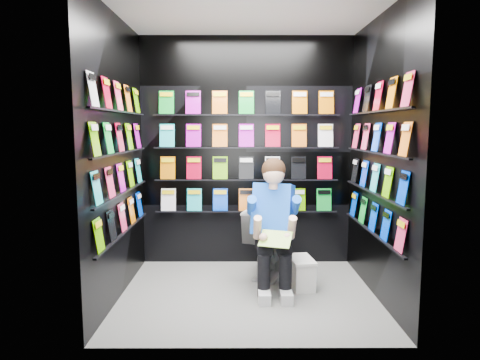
{
  "coord_description": "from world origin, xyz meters",
  "views": [
    {
      "loc": [
        -0.09,
        -3.91,
        1.57
      ],
      "look_at": [
        -0.07,
        0.15,
        1.08
      ],
      "focal_mm": 32.0,
      "sensor_mm": 36.0,
      "label": 1
    }
  ],
  "objects": [
    {
      "name": "toilet",
      "position": [
        0.24,
        0.58,
        0.37
      ],
      "size": [
        0.64,
        0.85,
        0.73
      ],
      "primitive_type": "imported",
      "rotation": [
        0.0,
        0.0,
        2.8
      ],
      "color": "white",
      "rests_on": "floor"
    },
    {
      "name": "wall_back",
      "position": [
        0.0,
        1.0,
        1.3
      ],
      "size": [
        2.4,
        0.04,
        2.6
      ],
      "primitive_type": "cube",
      "color": "black",
      "rests_on": "floor"
    },
    {
      "name": "wall_left",
      "position": [
        -1.2,
        0.0,
        1.3
      ],
      "size": [
        0.04,
        2.0,
        2.6
      ],
      "primitive_type": "cube",
      "color": "black",
      "rests_on": "floor"
    },
    {
      "name": "wall_right",
      "position": [
        1.2,
        0.0,
        1.3
      ],
      "size": [
        0.04,
        2.0,
        2.6
      ],
      "primitive_type": "cube",
      "color": "black",
      "rests_on": "floor"
    },
    {
      "name": "floor",
      "position": [
        0.0,
        0.0,
        0.0
      ],
      "size": [
        2.4,
        2.4,
        0.0
      ],
      "primitive_type": "plane",
      "color": "slate",
      "rests_on": "ground"
    },
    {
      "name": "longbox_lid",
      "position": [
        0.53,
        0.19,
        0.28
      ],
      "size": [
        0.26,
        0.4,
        0.03
      ],
      "primitive_type": "cube",
      "rotation": [
        0.0,
        0.0,
        0.13
      ],
      "color": "white",
      "rests_on": "longbox"
    },
    {
      "name": "reader",
      "position": [
        0.24,
        0.2,
        0.77
      ],
      "size": [
        0.74,
        0.88,
        1.39
      ],
      "primitive_type": null,
      "rotation": [
        0.0,
        0.0,
        -0.34
      ],
      "color": "blue",
      "rests_on": "toilet"
    },
    {
      "name": "held_comic",
      "position": [
        0.24,
        -0.15,
        0.58
      ],
      "size": [
        0.32,
        0.25,
        0.12
      ],
      "primitive_type": "cube",
      "rotation": [
        -0.96,
        0.0,
        -0.34
      ],
      "color": "green",
      "rests_on": "reader"
    },
    {
      "name": "longbox",
      "position": [
        0.53,
        0.19,
        0.13
      ],
      "size": [
        0.24,
        0.38,
        0.27
      ],
      "primitive_type": "cube",
      "rotation": [
        0.0,
        0.0,
        0.13
      ],
      "color": "white",
      "rests_on": "floor"
    },
    {
      "name": "comics_left",
      "position": [
        -1.17,
        0.0,
        1.31
      ],
      "size": [
        0.06,
        1.7,
        1.37
      ],
      "primitive_type": null,
      "color": "orange",
      "rests_on": "wall_left"
    },
    {
      "name": "comics_right",
      "position": [
        1.17,
        0.0,
        1.31
      ],
      "size": [
        0.06,
        1.7,
        1.37
      ],
      "primitive_type": null,
      "color": "orange",
      "rests_on": "wall_right"
    },
    {
      "name": "comics_back",
      "position": [
        0.0,
        0.97,
        1.31
      ],
      "size": [
        2.1,
        0.06,
        1.37
      ],
      "primitive_type": null,
      "color": "orange",
      "rests_on": "wall_back"
    },
    {
      "name": "ceiling",
      "position": [
        0.0,
        0.0,
        2.6
      ],
      "size": [
        2.4,
        2.4,
        0.0
      ],
      "primitive_type": "plane",
      "color": "white",
      "rests_on": "floor"
    },
    {
      "name": "wall_front",
      "position": [
        0.0,
        -1.0,
        1.3
      ],
      "size": [
        2.4,
        0.04,
        2.6
      ],
      "primitive_type": "cube",
      "color": "black",
      "rests_on": "floor"
    }
  ]
}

